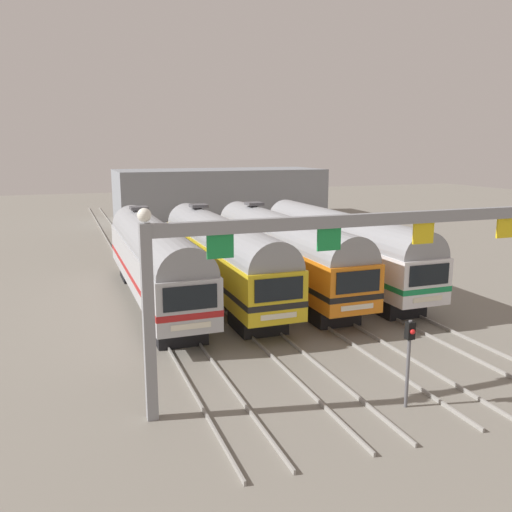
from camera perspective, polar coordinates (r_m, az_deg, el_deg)
ground_plane at (r=33.11m, az=-0.42°, el=-3.96°), size 160.00×160.00×0.00m
track_bed at (r=49.05m, az=-7.15°, el=1.10°), size 13.37×70.00×0.15m
commuter_train_stainless at (r=31.05m, az=-10.79°, el=-0.11°), size 2.88×18.06×5.05m
commuter_train_yellow at (r=31.90m, az=-3.77°, el=0.38°), size 2.88×18.06×5.05m
commuter_train_orange at (r=33.21m, az=2.78°, el=0.83°), size 2.88×18.06×5.05m
commuter_train_white at (r=34.92m, az=8.78°, el=1.23°), size 2.88×18.06×4.77m
catenary_gantry at (r=20.09m, az=12.67°, el=0.56°), size 17.11×0.44×6.97m
yard_signal_mast at (r=19.13m, az=15.88°, el=-9.27°), size 0.28×0.35×3.12m
maintenance_building at (r=68.75m, az=-3.86°, el=6.60°), size 25.51×10.00×6.08m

